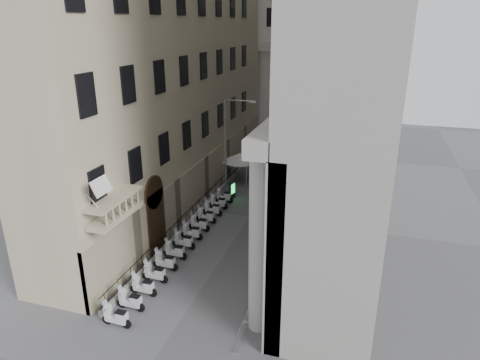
% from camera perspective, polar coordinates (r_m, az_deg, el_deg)
% --- Properties ---
extents(left_building, '(5.00, 36.00, 34.00)m').
position_cam_1_polar(left_building, '(38.18, -8.98, 22.40)').
color(left_building, beige).
rests_on(left_building, ground).
extents(far_building, '(22.00, 10.00, 30.00)m').
position_cam_1_polar(far_building, '(61.12, 9.28, 19.65)').
color(far_building, beige).
rests_on(far_building, ground).
extents(iron_fence, '(0.30, 28.00, 1.40)m').
position_cam_1_polar(iron_fence, '(36.61, -5.70, -4.77)').
color(iron_fence, black).
rests_on(iron_fence, ground).
extents(blue_awning, '(1.60, 3.00, 3.00)m').
position_cam_1_polar(blue_awning, '(41.73, 9.38, -1.71)').
color(blue_awning, navy).
rests_on(blue_awning, ground).
extents(flag, '(1.00, 1.40, 8.20)m').
position_cam_1_polar(flag, '(26.63, -16.22, -16.12)').
color(flag, '#9E0C11').
rests_on(flag, ground).
extents(scooter_0, '(1.41, 0.59, 1.50)m').
position_cam_1_polar(scooter_0, '(25.35, -16.01, -18.20)').
color(scooter_0, silver).
rests_on(scooter_0, ground).
extents(scooter_1, '(1.41, 0.59, 1.50)m').
position_cam_1_polar(scooter_1, '(26.32, -14.24, -16.39)').
color(scooter_1, silver).
rests_on(scooter_1, ground).
extents(scooter_2, '(1.41, 0.59, 1.50)m').
position_cam_1_polar(scooter_2, '(27.33, -12.62, -14.70)').
color(scooter_2, silver).
rests_on(scooter_2, ground).
extents(scooter_3, '(1.41, 0.59, 1.50)m').
position_cam_1_polar(scooter_3, '(28.38, -11.15, -13.13)').
color(scooter_3, silver).
rests_on(scooter_3, ground).
extents(scooter_4, '(1.41, 0.59, 1.50)m').
position_cam_1_polar(scooter_4, '(29.47, -9.80, -11.66)').
color(scooter_4, silver).
rests_on(scooter_4, ground).
extents(scooter_5, '(1.41, 0.59, 1.50)m').
position_cam_1_polar(scooter_5, '(30.59, -8.56, -10.29)').
color(scooter_5, silver).
rests_on(scooter_5, ground).
extents(scooter_6, '(1.41, 0.59, 1.50)m').
position_cam_1_polar(scooter_6, '(31.75, -7.42, -9.02)').
color(scooter_6, silver).
rests_on(scooter_6, ground).
extents(scooter_7, '(1.41, 0.59, 1.50)m').
position_cam_1_polar(scooter_7, '(32.92, -6.36, -7.83)').
color(scooter_7, silver).
rests_on(scooter_7, ground).
extents(scooter_8, '(1.41, 0.59, 1.50)m').
position_cam_1_polar(scooter_8, '(34.12, -5.39, -6.72)').
color(scooter_8, silver).
rests_on(scooter_8, ground).
extents(scooter_9, '(1.41, 0.59, 1.50)m').
position_cam_1_polar(scooter_9, '(35.34, -4.48, -5.69)').
color(scooter_9, silver).
rests_on(scooter_9, ground).
extents(scooter_10, '(1.41, 0.59, 1.50)m').
position_cam_1_polar(scooter_10, '(36.58, -3.64, -4.73)').
color(scooter_10, silver).
rests_on(scooter_10, ground).
extents(scooter_11, '(1.41, 0.59, 1.50)m').
position_cam_1_polar(scooter_11, '(37.84, -2.86, -3.82)').
color(scooter_11, silver).
rests_on(scooter_11, ground).
extents(scooter_12, '(1.41, 0.59, 1.50)m').
position_cam_1_polar(scooter_12, '(39.11, -2.13, -2.98)').
color(scooter_12, silver).
rests_on(scooter_12, ground).
extents(barrier_0, '(0.60, 2.40, 1.10)m').
position_cam_1_polar(barrier_0, '(23.73, 0.37, -20.35)').
color(barrier_0, '#A6A9AE').
rests_on(barrier_0, ground).
extents(barrier_1, '(0.60, 2.40, 1.10)m').
position_cam_1_polar(barrier_1, '(25.60, 2.05, -16.85)').
color(barrier_1, '#A6A9AE').
rests_on(barrier_1, ground).
extents(barrier_2, '(0.60, 2.40, 1.10)m').
position_cam_1_polar(barrier_2, '(27.58, 3.45, -13.83)').
color(barrier_2, '#A6A9AE').
rests_on(barrier_2, ground).
extents(barrier_3, '(0.60, 2.40, 1.10)m').
position_cam_1_polar(barrier_3, '(29.63, 4.62, -11.21)').
color(barrier_3, '#A6A9AE').
rests_on(barrier_3, ground).
extents(barrier_4, '(0.60, 2.40, 1.10)m').
position_cam_1_polar(barrier_4, '(31.75, 5.63, -8.93)').
color(barrier_4, '#A6A9AE').
rests_on(barrier_4, ground).
extents(barrier_5, '(0.60, 2.40, 1.10)m').
position_cam_1_polar(barrier_5, '(33.92, 6.49, -6.94)').
color(barrier_5, '#A6A9AE').
rests_on(barrier_5, ground).
extents(barrier_6, '(0.60, 2.40, 1.10)m').
position_cam_1_polar(barrier_6, '(36.13, 7.25, -5.19)').
color(barrier_6, '#A6A9AE').
rests_on(barrier_6, ground).
extents(barrier_7, '(0.60, 2.40, 1.10)m').
position_cam_1_polar(barrier_7, '(38.38, 7.91, -3.64)').
color(barrier_7, '#A6A9AE').
rests_on(barrier_7, ground).
extents(security_tent, '(3.55, 3.55, 2.88)m').
position_cam_1_polar(security_tent, '(44.05, -0.14, 3.08)').
color(security_tent, silver).
rests_on(security_tent, ground).
extents(street_lamp, '(2.94, 0.35, 9.02)m').
position_cam_1_polar(street_lamp, '(39.31, -1.44, 5.53)').
color(street_lamp, '#979A9F').
rests_on(street_lamp, ground).
extents(info_kiosk, '(0.42, 0.81, 1.65)m').
position_cam_1_polar(info_kiosk, '(39.59, -1.08, -1.37)').
color(info_kiosk, black).
rests_on(info_kiosk, ground).
extents(pedestrian_a, '(0.83, 0.71, 1.93)m').
position_cam_1_polar(pedestrian_a, '(43.30, 7.12, 0.60)').
color(pedestrian_a, '#0D1837').
rests_on(pedestrian_a, ground).
extents(pedestrian_b, '(1.06, 0.96, 1.77)m').
position_cam_1_polar(pedestrian_b, '(40.79, 7.38, -0.80)').
color(pedestrian_b, black).
rests_on(pedestrian_b, ground).
extents(pedestrian_c, '(1.12, 1.10, 1.95)m').
position_cam_1_polar(pedestrian_c, '(48.31, 6.46, 2.74)').
color(pedestrian_c, black).
rests_on(pedestrian_c, ground).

